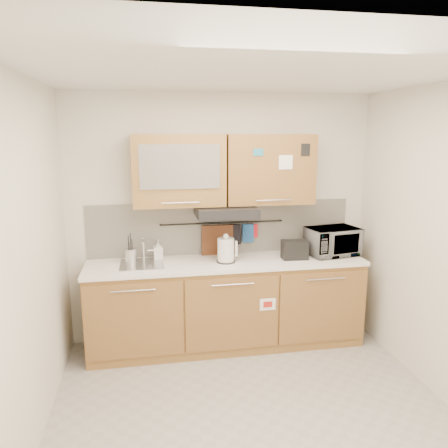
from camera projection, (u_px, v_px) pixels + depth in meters
name	position (u px, v px, depth m)	size (l,w,h in m)	color
floor	(254.00, 414.00, 3.48)	(3.20, 3.20, 0.00)	#9E9993
ceiling	(259.00, 72.00, 2.94)	(3.20, 3.20, 0.00)	white
wall_back	(222.00, 218.00, 4.65)	(3.20, 3.20, 0.00)	silver
wall_left	(25.00, 269.00, 2.93)	(3.00, 3.00, 0.00)	silver
base_cabinet	(227.00, 308.00, 4.54)	(2.80, 0.64, 0.88)	#A27239
countertop	(227.00, 263.00, 4.44)	(2.82, 0.62, 0.04)	white
backsplash	(222.00, 228.00, 4.66)	(2.80, 0.02, 0.56)	silver
upper_cabinets	(224.00, 170.00, 4.37)	(1.82, 0.37, 0.70)	#A27239
range_hood	(226.00, 211.00, 4.39)	(0.60, 0.46, 0.10)	black
sink	(142.00, 264.00, 4.30)	(0.42, 0.40, 0.26)	silver
utensil_rail	(222.00, 223.00, 4.61)	(0.02, 0.02, 1.30)	black
utensil_crock	(131.00, 256.00, 4.33)	(0.15, 0.15, 0.30)	silver
kettle	(226.00, 251.00, 4.37)	(0.21, 0.19, 0.29)	silver
toaster	(294.00, 249.00, 4.48)	(0.26, 0.16, 0.19)	black
microwave	(332.00, 241.00, 4.63)	(0.53, 0.36, 0.29)	#999999
soap_bottle	(158.00, 250.00, 4.46)	(0.09, 0.09, 0.20)	#999999
cutting_board	(219.00, 246.00, 4.64)	(0.36, 0.03, 0.45)	brown
oven_mitt	(248.00, 233.00, 4.67)	(0.12, 0.03, 0.20)	#1F4F90
dark_pouch	(235.00, 234.00, 4.65)	(0.13, 0.04, 0.21)	black
pot_holder	(252.00, 231.00, 4.67)	(0.12, 0.02, 0.15)	red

